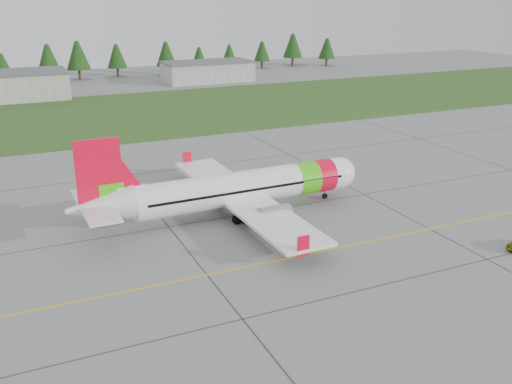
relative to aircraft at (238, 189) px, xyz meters
name	(u,v)px	position (x,y,z in m)	size (l,w,h in m)	color
ground	(401,280)	(6.69, -20.54, -2.97)	(320.00, 320.00, 0.00)	gray
aircraft	(238,189)	(0.00, 0.00, 0.00)	(33.99, 31.20, 10.30)	white
grass_strip	(154,111)	(6.69, 61.46, -2.96)	(320.00, 50.00, 0.03)	#30561E
taxi_guideline	(350,245)	(6.69, -12.54, -2.96)	(120.00, 0.25, 0.02)	gold
hangar_east	(208,72)	(31.69, 97.46, -0.37)	(24.00, 12.00, 5.20)	#A8A8A3
treeline	(103,60)	(6.69, 117.46, 2.03)	(160.00, 8.00, 10.00)	#1C3F14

